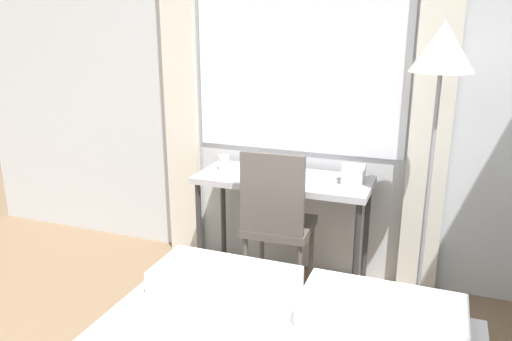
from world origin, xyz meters
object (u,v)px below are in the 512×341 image
desk_chair (277,217)px  book (266,175)px  mug (224,162)px  telephone (354,174)px  desk (283,189)px  standing_lamp (440,75)px

desk_chair → book: 0.29m
mug → desk_chair: bearing=-25.2°
book → telephone: bearing=8.5°
desk → desk_chair: size_ratio=1.13×
standing_lamp → book: standing_lamp is taller
desk_chair → book: desk_chair is taller
desk → book: 0.14m
standing_lamp → telephone: 0.79m
telephone → mug: telephone is taller
standing_lamp → telephone: size_ratio=10.37×
desk → telephone: 0.45m
desk_chair → standing_lamp: standing_lamp is taller
book → mug: bearing=170.7°
desk_chair → standing_lamp: bearing=1.1°
book → mug: 0.32m
desk → mug: 0.44m
telephone → book: bearing=-171.5°
desk → mug: bearing=177.4°
standing_lamp → book: (-0.97, 0.10, -0.66)m
desk → book: (-0.10, -0.03, 0.09)m
desk → desk_chair: (0.02, -0.19, -0.12)m
desk_chair → mug: (-0.44, 0.21, 0.25)m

